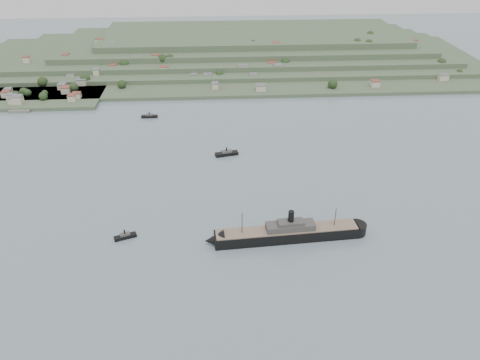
{
  "coord_description": "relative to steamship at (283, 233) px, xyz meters",
  "views": [
    {
      "loc": [
        3.67,
        -280.13,
        192.26
      ],
      "look_at": [
        22.25,
        30.0,
        9.49
      ],
      "focal_mm": 35.0,
      "sensor_mm": 36.0,
      "label": 1
    }
  ],
  "objects": [
    {
      "name": "ground",
      "position": [
        -47.06,
        33.4,
        -4.85
      ],
      "size": [
        1400.0,
        1400.0,
        0.0
      ],
      "primitive_type": "plane",
      "color": "slate",
      "rests_on": "ground"
    },
    {
      "name": "far_peninsula",
      "position": [
        -19.16,
        426.5,
        7.03
      ],
      "size": [
        760.0,
        309.0,
        30.0
      ],
      "color": "#405538",
      "rests_on": "ground"
    },
    {
      "name": "steamship",
      "position": [
        0.0,
        0.0,
        0.0
      ],
      "size": [
        109.5,
        20.38,
        26.26
      ],
      "color": "black",
      "rests_on": "ground"
    },
    {
      "name": "tugboat",
      "position": [
        -105.12,
        7.39,
        -3.22
      ],
      "size": [
        15.32,
        8.82,
        6.69
      ],
      "color": "black",
      "rests_on": "ground"
    },
    {
      "name": "ferry_west",
      "position": [
        -111.0,
        214.79,
        -3.32
      ],
      "size": [
        16.96,
        4.83,
        6.35
      ],
      "color": "black",
      "rests_on": "ground"
    },
    {
      "name": "ferry_east",
      "position": [
        -33.17,
        123.83,
        -2.99
      ],
      "size": [
        21.33,
        10.15,
        7.71
      ],
      "color": "black",
      "rests_on": "ground"
    }
  ]
}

